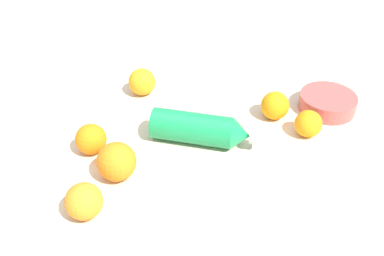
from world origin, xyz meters
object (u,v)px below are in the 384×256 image
orange_4 (142,82)px  orange_5 (117,162)px  orange_0 (308,124)px  ceramic_bowl (327,102)px  water_bottle (202,129)px  orange_2 (84,201)px  orange_3 (275,106)px  orange_1 (91,139)px

orange_4 → orange_5: size_ratio=0.87×
orange_0 → ceramic_bowl: orange_0 is taller
orange_5 → ceramic_bowl: size_ratio=0.58×
orange_4 → water_bottle: bearing=-30.9°
orange_0 → ceramic_bowl: (0.03, 0.13, -0.01)m
water_bottle → orange_4: (-0.22, 0.13, -0.00)m
water_bottle → orange_0: 0.25m
ceramic_bowl → orange_0: bearing=-102.2°
orange_2 → orange_3: (0.25, 0.45, -0.00)m
ceramic_bowl → orange_4: bearing=-166.5°
water_bottle → orange_2: size_ratio=3.49×
orange_5 → ceramic_bowl: 0.56m
orange_2 → orange_5: orange_5 is taller
orange_3 → orange_4: bearing=-175.6°
orange_2 → ceramic_bowl: bearing=55.4°
water_bottle → ceramic_bowl: water_bottle is taller
orange_2 → orange_3: size_ratio=1.03×
orange_3 → orange_5: size_ratio=0.85×
orange_4 → orange_5: 0.32m
orange_1 → ceramic_bowl: orange_1 is taller
water_bottle → ceramic_bowl: 0.35m
orange_4 → ceramic_bowl: bearing=13.5°
orange_4 → orange_5: orange_5 is taller
orange_2 → orange_3: orange_2 is taller
orange_0 → orange_3: size_ratio=0.92×
orange_2 → ceramic_bowl: orange_2 is taller
orange_1 → orange_3: size_ratio=0.99×
orange_0 → orange_4: orange_4 is taller
orange_2 → orange_4: (-0.10, 0.42, -0.00)m
orange_1 → orange_2: bearing=-61.0°
orange_3 → water_bottle: bearing=-129.2°
orange_0 → orange_2: (-0.34, -0.41, 0.00)m
orange_0 → orange_1: size_ratio=0.92×
orange_0 → orange_2: bearing=-129.9°
orange_1 → orange_5: orange_5 is taller
water_bottle → orange_4: 0.26m
orange_5 → orange_1: bearing=152.5°
orange_0 → orange_5: 0.45m
orange_0 → orange_1: 0.50m
orange_0 → orange_4: size_ratio=0.89×
ceramic_bowl → orange_2: bearing=-124.6°
orange_2 → water_bottle: bearing=67.0°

